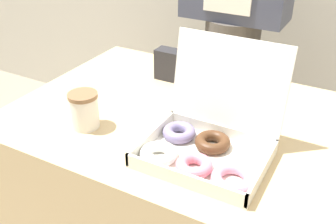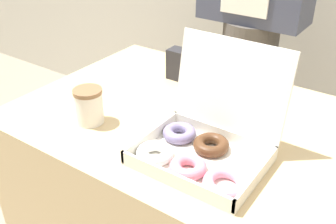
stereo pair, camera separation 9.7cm
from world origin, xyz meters
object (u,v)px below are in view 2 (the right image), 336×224
(donut_box, at_px, (201,144))
(person_customer, at_px, (254,4))
(napkin_holder, at_px, (181,65))
(coffee_cup, at_px, (89,106))

(donut_box, height_order, person_customer, person_customer)
(napkin_holder, xyz_separation_m, person_customer, (0.11, 0.36, 0.16))
(coffee_cup, xyz_separation_m, person_customer, (0.17, 0.77, 0.16))
(donut_box, distance_m, coffee_cup, 0.37)
(napkin_holder, bearing_deg, coffee_cup, -98.07)
(donut_box, relative_size, person_customer, 0.20)
(coffee_cup, relative_size, napkin_holder, 0.97)
(donut_box, distance_m, person_customer, 0.78)
(coffee_cup, bearing_deg, donut_box, 5.46)
(donut_box, relative_size, napkin_holder, 2.93)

